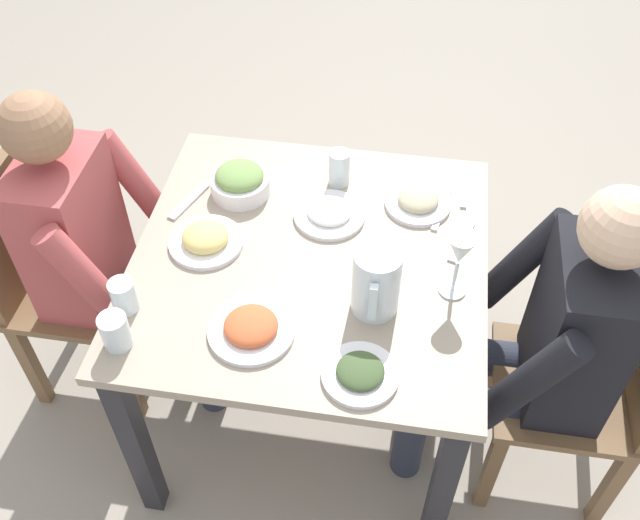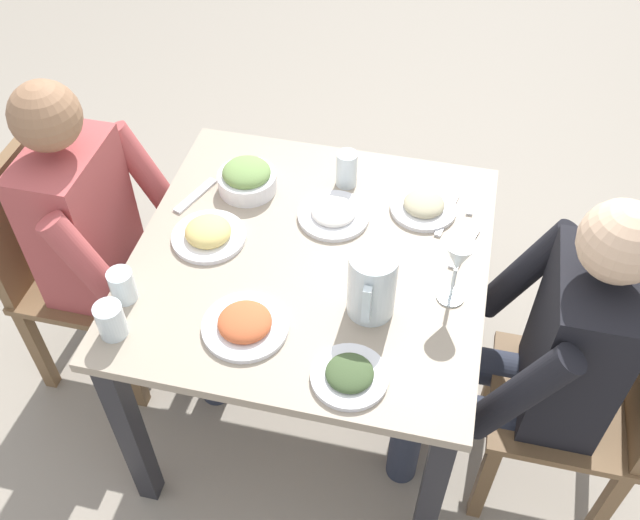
% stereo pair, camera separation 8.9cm
% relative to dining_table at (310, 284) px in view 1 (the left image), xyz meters
% --- Properties ---
extents(ground_plane, '(8.00, 8.00, 0.00)m').
position_rel_dining_table_xyz_m(ground_plane, '(0.00, 0.00, -0.63)').
color(ground_plane, gray).
extents(dining_table, '(0.95, 0.95, 0.75)m').
position_rel_dining_table_xyz_m(dining_table, '(0.00, 0.00, 0.00)').
color(dining_table, gray).
rests_on(dining_table, ground_plane).
extents(chair_near, '(0.40, 0.40, 0.85)m').
position_rel_dining_table_xyz_m(chair_near, '(-0.05, -0.83, -0.15)').
color(chair_near, brown).
rests_on(chair_near, ground_plane).
extents(chair_far, '(0.40, 0.40, 0.85)m').
position_rel_dining_table_xyz_m(chair_far, '(0.09, 0.83, -0.15)').
color(chair_far, brown).
rests_on(chair_far, ground_plane).
extents(diner_near, '(0.48, 0.53, 1.15)m').
position_rel_dining_table_xyz_m(diner_near, '(-0.05, -0.63, -0.00)').
color(diner_near, '#B24C4C').
rests_on(diner_near, ground_plane).
extents(diner_far, '(0.48, 0.53, 1.15)m').
position_rel_dining_table_xyz_m(diner_far, '(0.09, 0.63, -0.00)').
color(diner_far, black).
rests_on(diner_far, ground_plane).
extents(water_pitcher, '(0.16, 0.12, 0.19)m').
position_rel_dining_table_xyz_m(water_pitcher, '(0.15, 0.19, 0.21)').
color(water_pitcher, silver).
rests_on(water_pitcher, dining_table).
extents(salad_bowl, '(0.17, 0.17, 0.09)m').
position_rel_dining_table_xyz_m(salad_bowl, '(-0.22, -0.24, 0.16)').
color(salad_bowl, white).
rests_on(salad_bowl, dining_table).
extents(plate_yoghurt, '(0.20, 0.20, 0.04)m').
position_rel_dining_table_xyz_m(plate_yoghurt, '(-0.16, 0.03, 0.13)').
color(plate_yoghurt, white).
rests_on(plate_yoghurt, dining_table).
extents(plate_dolmas, '(0.18, 0.18, 0.04)m').
position_rel_dining_table_xyz_m(plate_dolmas, '(0.36, 0.18, 0.13)').
color(plate_dolmas, white).
rests_on(plate_dolmas, dining_table).
extents(plate_beans, '(0.19, 0.19, 0.05)m').
position_rel_dining_table_xyz_m(plate_beans, '(-0.25, 0.27, 0.13)').
color(plate_beans, white).
rests_on(plate_beans, dining_table).
extents(plate_rice_curry, '(0.22, 0.22, 0.05)m').
position_rel_dining_table_xyz_m(plate_rice_curry, '(0.28, -0.10, 0.13)').
color(plate_rice_curry, white).
rests_on(plate_rice_curry, dining_table).
extents(plate_fries, '(0.21, 0.21, 0.06)m').
position_rel_dining_table_xyz_m(plate_fries, '(0.00, -0.29, 0.14)').
color(plate_fries, white).
rests_on(plate_fries, dining_table).
extents(water_glass_by_pitcher, '(0.06, 0.06, 0.11)m').
position_rel_dining_table_xyz_m(water_glass_by_pitcher, '(-0.31, 0.03, 0.17)').
color(water_glass_by_pitcher, silver).
rests_on(water_glass_by_pitcher, dining_table).
extents(water_glass_near_right, '(0.07, 0.07, 0.10)m').
position_rel_dining_table_xyz_m(water_glass_near_right, '(0.36, -0.41, 0.17)').
color(water_glass_near_right, silver).
rests_on(water_glass_near_right, dining_table).
extents(water_glass_near_left, '(0.07, 0.07, 0.09)m').
position_rel_dining_table_xyz_m(water_glass_near_left, '(0.25, -0.43, 0.16)').
color(water_glass_near_left, silver).
rests_on(water_glass_near_left, dining_table).
extents(wine_glass, '(0.08, 0.08, 0.20)m').
position_rel_dining_table_xyz_m(wine_glass, '(0.06, 0.38, 0.26)').
color(wine_glass, silver).
rests_on(wine_glass, dining_table).
extents(fork_near, '(0.17, 0.08, 0.01)m').
position_rel_dining_table_xyz_m(fork_near, '(-0.16, -0.38, 0.12)').
color(fork_near, silver).
rests_on(fork_near, dining_table).
extents(knife_near, '(0.19, 0.05, 0.01)m').
position_rel_dining_table_xyz_m(knife_near, '(-0.24, 0.34, 0.12)').
color(knife_near, silver).
rests_on(knife_near, dining_table).
extents(fork_far, '(0.17, 0.07, 0.01)m').
position_rel_dining_table_xyz_m(fork_far, '(-0.12, 0.40, 0.12)').
color(fork_far, silver).
rests_on(fork_far, dining_table).
extents(knife_far, '(0.19, 0.02, 0.01)m').
position_rel_dining_table_xyz_m(knife_far, '(-0.35, 0.40, 0.12)').
color(knife_far, silver).
rests_on(knife_far, dining_table).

